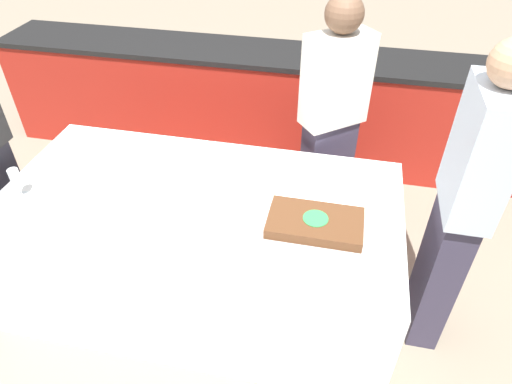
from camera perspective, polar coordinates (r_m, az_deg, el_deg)
ground_plane at (r=3.01m, az=-6.13°, el=-11.68°), size 14.00×14.00×0.00m
back_counter at (r=3.96m, az=0.45°, el=11.05°), size 4.40×0.58×0.92m
dining_table at (r=2.73m, az=-6.65°, el=-6.76°), size 2.18×1.14×0.74m
cake at (r=2.30m, az=7.40°, el=-3.87°), size 0.51×0.32×0.06m
plate_stack at (r=2.68m, az=-15.25°, el=2.38°), size 0.23×0.23×0.08m
wine_glass at (r=2.73m, az=-27.87°, el=1.57°), size 0.07×0.07×0.17m
side_plate_near_cake at (r=2.54m, az=6.53°, el=0.34°), size 0.19×0.19×0.00m
utensil_pile at (r=2.21m, az=-14.35°, el=-7.91°), size 0.16×0.10×0.02m
person_cutting_cake at (r=2.97m, az=9.43°, el=8.75°), size 0.43×0.40×1.62m
person_seated_right at (r=2.36m, az=24.14°, el=-2.12°), size 0.20×0.39×1.72m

